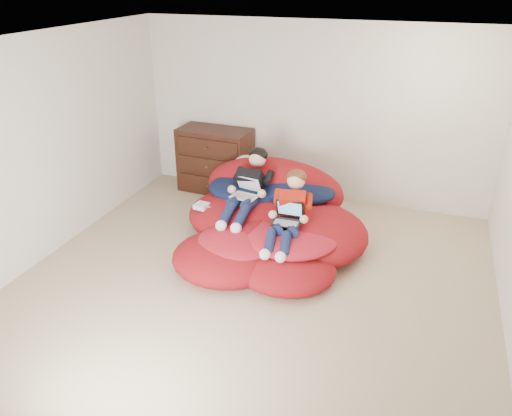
# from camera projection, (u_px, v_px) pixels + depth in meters

# --- Properties ---
(room_shell) EXTENTS (5.10, 5.10, 2.77)m
(room_shell) POSITION_uv_depth(u_px,v_px,m) (252.00, 266.00, 5.31)
(room_shell) COLOR tan
(room_shell) RESTS_ON ground
(dresser) EXTENTS (1.10, 0.63, 0.96)m
(dresser) POSITION_uv_depth(u_px,v_px,m) (215.00, 160.00, 7.50)
(dresser) COLOR black
(dresser) RESTS_ON ground
(beanbag_pile) EXTENTS (2.34, 2.47, 0.90)m
(beanbag_pile) POSITION_uv_depth(u_px,v_px,m) (270.00, 221.00, 6.17)
(beanbag_pile) COLOR maroon
(beanbag_pile) RESTS_ON ground
(cream_pillow) EXTENTS (0.46, 0.29, 0.29)m
(cream_pillow) POSITION_uv_depth(u_px,v_px,m) (249.00, 166.00, 6.91)
(cream_pillow) COLOR beige
(cream_pillow) RESTS_ON beanbag_pile
(older_boy) EXTENTS (0.34, 1.21, 0.69)m
(older_boy) POSITION_uv_depth(u_px,v_px,m) (249.00, 184.00, 6.18)
(older_boy) COLOR black
(older_boy) RESTS_ON beanbag_pile
(younger_boy) EXTENTS (0.37, 1.06, 0.71)m
(younger_boy) POSITION_uv_depth(u_px,v_px,m) (290.00, 209.00, 5.65)
(younger_boy) COLOR #B01F0F
(younger_boy) RESTS_ON beanbag_pile
(laptop_white) EXTENTS (0.34, 0.36, 0.21)m
(laptop_white) POSITION_uv_depth(u_px,v_px,m) (246.00, 191.00, 6.11)
(laptop_white) COLOR silver
(laptop_white) RESTS_ON older_boy
(laptop_black) EXTENTS (0.32, 0.29, 0.23)m
(laptop_black) POSITION_uv_depth(u_px,v_px,m) (288.00, 217.00, 5.62)
(laptop_black) COLOR black
(laptop_black) RESTS_ON younger_boy
(power_adapter) EXTENTS (0.18, 0.18, 0.06)m
(power_adapter) POSITION_uv_depth(u_px,v_px,m) (202.00, 206.00, 6.20)
(power_adapter) COLOR silver
(power_adapter) RESTS_ON beanbag_pile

